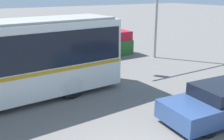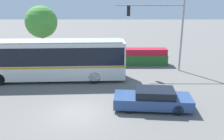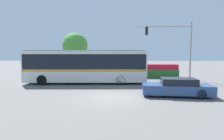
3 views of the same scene
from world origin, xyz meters
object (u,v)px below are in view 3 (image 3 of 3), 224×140
(traffic_light_pole, at_px, (177,42))
(street_tree_left, at_px, (75,45))
(sedan_foreground, at_px, (177,87))
(city_bus, at_px, (86,65))

(traffic_light_pole, relative_size, street_tree_left, 1.10)
(traffic_light_pole, bearing_deg, sedan_foreground, 74.42)
(street_tree_left, bearing_deg, city_bus, -69.07)
(city_bus, height_order, sedan_foreground, city_bus)
(city_bus, xyz_separation_m, traffic_light_pole, (9.98, 2.85, 2.45))
(sedan_foreground, distance_m, traffic_light_pole, 9.55)
(sedan_foreground, bearing_deg, traffic_light_pole, -100.79)
(city_bus, distance_m, sedan_foreground, 9.56)
(sedan_foreground, distance_m, street_tree_left, 17.21)
(sedan_foreground, xyz_separation_m, street_tree_left, (-10.51, 13.15, 3.60))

